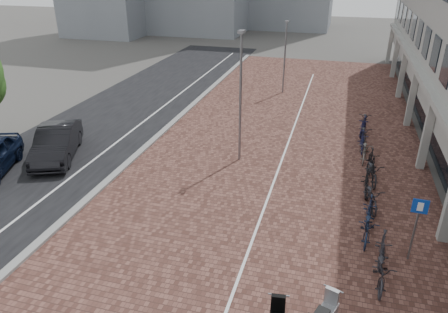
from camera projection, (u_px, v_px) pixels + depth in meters
ground at (175, 266)px, 13.86m from camera, size 140.00×140.00×0.00m
plaza_brick at (286, 138)px, 23.78m from camera, size 14.50×42.00×0.04m
street_asphalt at (114, 119)px, 26.52m from camera, size 8.00×50.00×0.03m
curb at (171, 124)px, 25.52m from camera, size 0.35×42.00×0.14m
lane_line at (143, 122)px, 26.01m from camera, size 0.12×44.00×0.00m
parking_line at (290, 138)px, 23.72m from camera, size 0.10×30.00×0.00m
car_dark at (57, 143)px, 21.15m from camera, size 3.53×5.19×1.62m
parking_sign at (417, 220)px, 13.47m from camera, size 0.50×0.09×2.39m
lamp_near at (240, 100)px, 19.85m from camera, size 0.12×0.12×6.32m
lamp_far at (285, 58)px, 30.73m from camera, size 0.12×0.12×5.23m
bike_row at (368, 171)px, 18.94m from camera, size 1.21×15.81×1.05m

